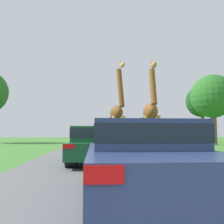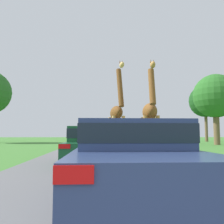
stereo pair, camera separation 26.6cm
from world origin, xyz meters
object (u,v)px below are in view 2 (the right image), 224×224
object	(u,v)px
car_far_ahead	(130,137)
tree_left_edge	(205,101)
tree_right_cluster	(215,96)
car_queue_left	(96,137)
car_queue_right	(89,137)
giraffe_near_road	(117,114)
car_lead_maroon	(130,158)
giraffe_companion	(150,113)
car_verge_right	(93,144)

from	to	relation	value
car_far_ahead	tree_left_edge	size ratio (longest dim) A/B	0.56
car_far_ahead	tree_right_cluster	distance (m)	9.72
tree_left_edge	tree_right_cluster	distance (m)	10.48
car_queue_left	car_queue_right	bearing A→B (deg)	97.14
giraffe_near_road	car_lead_maroon	distance (m)	9.95
tree_right_cluster	car_queue_right	bearing A→B (deg)	152.59
giraffe_near_road	car_far_ahead	bearing A→B (deg)	-108.16
giraffe_companion	car_lead_maroon	world-z (taller)	giraffe_companion
giraffe_near_road	tree_left_edge	world-z (taller)	tree_left_edge
car_queue_left	car_verge_right	xyz separation A→B (m)	(-0.01, -12.72, -0.07)
car_verge_right	tree_right_cluster	distance (m)	18.98
giraffe_near_road	tree_left_edge	bearing A→B (deg)	-133.71
giraffe_near_road	giraffe_companion	distance (m)	2.47
car_queue_left	car_verge_right	distance (m)	12.72
car_verge_right	car_lead_maroon	bearing A→B (deg)	-82.09
car_queue_right	car_verge_right	size ratio (longest dim) A/B	1.21
giraffe_companion	car_queue_left	bearing A→B (deg)	-69.08
car_queue_left	car_far_ahead	xyz separation A→B (m)	(3.57, 3.73, 0.00)
car_lead_maroon	car_verge_right	bearing A→B (deg)	97.91
giraffe_near_road	giraffe_companion	xyz separation A→B (m)	(1.54, -1.93, -0.10)
giraffe_companion	car_queue_left	distance (m)	10.49
giraffe_companion	car_far_ahead	size ratio (longest dim) A/B	1.01
giraffe_companion	car_lead_maroon	bearing A→B (deg)	80.48
tree_left_edge	tree_right_cluster	world-z (taller)	tree_left_edge
giraffe_near_road	car_lead_maroon	size ratio (longest dim) A/B	1.22
tree_left_edge	tree_right_cluster	size ratio (longest dim) A/B	1.14
giraffe_near_road	car_verge_right	bearing A→B (deg)	67.65
car_lead_maroon	car_queue_left	world-z (taller)	car_queue_left
giraffe_companion	tree_left_edge	size ratio (longest dim) A/B	0.56
giraffe_companion	giraffe_near_road	bearing A→B (deg)	-46.16
giraffe_near_road	car_verge_right	distance (m)	5.04
giraffe_companion	car_queue_right	bearing A→B (deg)	-72.79
car_verge_right	tree_left_edge	size ratio (longest dim) A/B	0.49
giraffe_near_road	car_verge_right	world-z (taller)	giraffe_near_road
giraffe_companion	car_queue_left	size ratio (longest dim) A/B	1.06
car_lead_maroon	tree_left_edge	bearing A→B (deg)	62.90
giraffe_companion	car_lead_maroon	xyz separation A→B (m)	(-2.09, -7.88, -1.45)
car_lead_maroon	tree_left_edge	size ratio (longest dim) A/B	0.51
giraffe_companion	car_far_ahead	distance (m)	13.84
car_far_ahead	car_queue_right	bearing A→B (deg)	136.36
car_queue_left	car_verge_right	size ratio (longest dim) A/B	1.09
tree_left_edge	car_queue_left	bearing A→B (deg)	-144.38
car_far_ahead	car_queue_left	bearing A→B (deg)	-133.79
car_far_ahead	tree_right_cluster	xyz separation A→B (m)	(8.47, -2.40, 4.10)
car_lead_maroon	giraffe_companion	bearing A→B (deg)	75.15
car_lead_maroon	car_queue_right	distance (m)	26.06
car_queue_left	tree_left_edge	size ratio (longest dim) A/B	0.53
car_queue_right	car_verge_right	bearing A→B (deg)	-87.24
car_verge_right	tree_left_edge	distance (m)	28.96
giraffe_near_road	car_lead_maroon	xyz separation A→B (m)	(-0.55, -9.81, -1.55)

